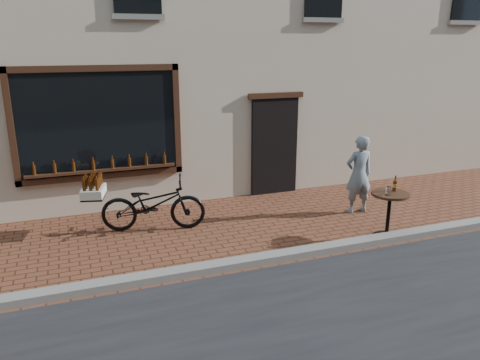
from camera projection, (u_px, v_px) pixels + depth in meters
name	position (u px, v px, depth m)	size (l,w,h in m)	color
ground	(253.00, 270.00, 7.22)	(90.00, 90.00, 0.00)	#5B311D
kerb	(248.00, 261.00, 7.38)	(90.00, 0.25, 0.12)	slate
cargo_bicycle	(151.00, 203.00, 8.66)	(2.28, 1.11, 1.07)	black
bistro_table	(389.00, 206.00, 8.27)	(0.66, 0.66, 1.13)	black
pedestrian	(359.00, 174.00, 9.49)	(0.59, 0.38, 1.61)	slate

